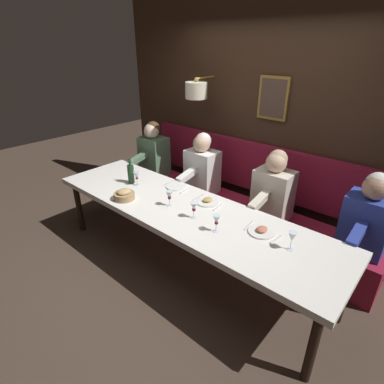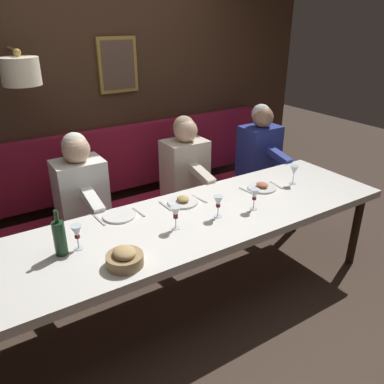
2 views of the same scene
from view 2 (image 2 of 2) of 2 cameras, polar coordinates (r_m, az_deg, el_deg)
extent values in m
plane|color=#423328|center=(3.22, -0.48, -15.65)|extent=(12.00, 12.00, 0.00)
cube|color=silver|center=(2.81, -0.53, -4.54)|extent=(0.90, 3.25, 0.06)
cylinder|color=black|center=(3.75, 22.83, -5.19)|extent=(0.07, 0.07, 0.68)
cylinder|color=black|center=(4.12, 15.07, -1.30)|extent=(0.07, 0.07, 0.68)
cube|color=maroon|center=(3.74, -7.82, -5.40)|extent=(0.52, 3.45, 0.45)
cube|color=#382316|center=(3.85, -12.81, 14.60)|extent=(0.10, 4.65, 2.90)
cube|color=maroon|center=(3.93, -11.42, 4.65)|extent=(0.10, 3.45, 0.64)
cube|color=olive|center=(3.80, -10.85, 17.83)|extent=(0.04, 0.37, 0.49)
cube|color=#4C382D|center=(3.78, -10.74, 17.81)|extent=(0.01, 0.31, 0.43)
cylinder|color=#A37F38|center=(3.39, -24.85, 18.44)|extent=(0.35, 0.02, 0.02)
cylinder|color=beige|center=(3.23, -23.85, 15.87)|extent=(0.28, 0.28, 0.20)
sphere|color=#A37F38|center=(3.22, -24.26, 18.14)|extent=(0.06, 0.06, 0.06)
cube|color=#283893|center=(4.28, 9.79, 5.85)|extent=(0.30, 0.40, 0.56)
sphere|color=#A37A60|center=(4.16, 10.35, 10.72)|extent=(0.22, 0.22, 0.22)
sphere|color=silver|center=(4.17, 10.11, 11.22)|extent=(0.20, 0.20, 0.20)
cube|color=#283893|center=(4.07, 12.55, 5.23)|extent=(0.33, 0.09, 0.14)
cube|color=beige|center=(3.74, -1.06, 3.44)|extent=(0.30, 0.40, 0.56)
sphere|color=#D1A889|center=(3.60, -0.94, 8.97)|extent=(0.22, 0.22, 0.22)
sphere|color=tan|center=(3.62, -1.20, 9.55)|extent=(0.20, 0.20, 0.20)
cube|color=beige|center=(3.50, 1.43, 2.60)|extent=(0.33, 0.09, 0.14)
cube|color=white|center=(3.36, -15.97, -0.07)|extent=(0.30, 0.40, 0.56)
sphere|color=#D1A889|center=(3.21, -16.63, 5.96)|extent=(0.22, 0.22, 0.22)
sphere|color=silver|center=(3.23, -16.86, 6.61)|extent=(0.20, 0.20, 0.20)
cube|color=white|center=(3.09, -14.39, -1.29)|extent=(0.33, 0.09, 0.14)
cylinder|color=silver|center=(3.33, 10.23, 0.65)|extent=(0.24, 0.24, 0.01)
ellipsoid|color=#B76647|center=(3.32, 10.26, 1.05)|extent=(0.11, 0.09, 0.04)
cube|color=silver|center=(3.42, 12.25, 1.01)|extent=(0.17, 0.03, 0.01)
cube|color=silver|center=(3.26, 8.10, 0.16)|extent=(0.18, 0.04, 0.01)
cylinder|color=white|center=(2.88, -10.58, -3.40)|extent=(0.24, 0.24, 0.01)
cube|color=silver|center=(2.91, -7.80, -2.92)|extent=(0.17, 0.03, 0.01)
cube|color=silver|center=(2.86, -13.41, -4.01)|extent=(0.18, 0.03, 0.01)
cylinder|color=silver|center=(3.03, -1.34, -1.46)|extent=(0.24, 0.24, 0.01)
ellipsoid|color=#AD8E4C|center=(3.02, -1.35, -1.03)|extent=(0.11, 0.09, 0.04)
cube|color=silver|center=(3.09, 1.15, -1.02)|extent=(0.17, 0.04, 0.01)
cube|color=silver|center=(2.98, -3.92, -2.04)|extent=(0.18, 0.02, 0.01)
cylinder|color=silver|center=(2.84, 3.80, -3.57)|extent=(0.06, 0.06, 0.00)
cylinder|color=silver|center=(2.82, 3.82, -2.86)|extent=(0.01, 0.01, 0.07)
cone|color=silver|center=(2.78, 3.87, -1.40)|extent=(0.07, 0.07, 0.08)
cylinder|color=maroon|center=(2.80, 3.85, -1.99)|extent=(0.03, 0.03, 0.02)
cylinder|color=silver|center=(3.49, 14.53, 1.25)|extent=(0.06, 0.06, 0.00)
cylinder|color=silver|center=(3.48, 14.60, 1.85)|extent=(0.01, 0.01, 0.07)
cone|color=silver|center=(3.45, 14.74, 3.07)|extent=(0.07, 0.07, 0.08)
cylinder|color=silver|center=(2.57, -16.24, -7.92)|extent=(0.06, 0.06, 0.00)
cylinder|color=silver|center=(2.55, -16.35, -7.17)|extent=(0.01, 0.01, 0.07)
cone|color=silver|center=(2.51, -16.56, -5.61)|extent=(0.07, 0.07, 0.08)
cylinder|color=maroon|center=(2.52, -16.47, -6.29)|extent=(0.03, 0.03, 0.02)
cylinder|color=silver|center=(2.69, -2.39, -5.28)|extent=(0.06, 0.06, 0.00)
cylinder|color=silver|center=(2.67, -2.40, -4.55)|extent=(0.01, 0.01, 0.07)
cone|color=silver|center=(2.63, -2.43, -3.03)|extent=(0.07, 0.07, 0.08)
cylinder|color=maroon|center=(2.64, -2.42, -3.53)|extent=(0.03, 0.03, 0.03)
cylinder|color=silver|center=(2.98, 8.98, -2.41)|extent=(0.06, 0.06, 0.00)
cylinder|color=silver|center=(2.96, 9.03, -1.73)|extent=(0.01, 0.01, 0.07)
cone|color=silver|center=(2.93, 9.14, -0.33)|extent=(0.07, 0.07, 0.08)
cylinder|color=maroon|center=(2.94, 9.09, -0.93)|extent=(0.03, 0.03, 0.02)
cylinder|color=#19381E|center=(2.49, -18.81, -6.46)|extent=(0.08, 0.08, 0.22)
cylinder|color=#19381E|center=(2.42, -19.28, -3.41)|extent=(0.03, 0.03, 0.08)
cylinder|color=#9E7F56|center=(2.33, -9.82, -9.79)|extent=(0.22, 0.22, 0.07)
ellipsoid|color=tan|center=(2.31, -9.90, -8.76)|extent=(0.15, 0.13, 0.06)
camera|label=1|loc=(3.14, 58.76, 16.38)|focal=28.46mm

